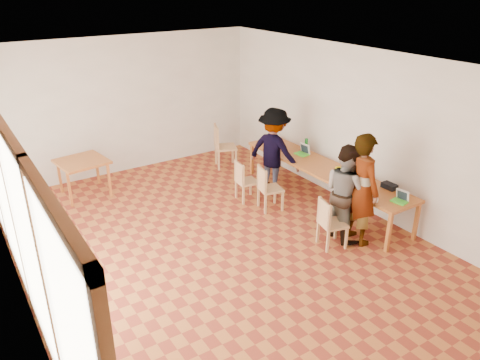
# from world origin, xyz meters

# --- Properties ---
(ground) EXTENTS (8.00, 8.00, 0.00)m
(ground) POSITION_xyz_m (0.00, 0.00, 0.00)
(ground) COLOR #A85928
(ground) RESTS_ON ground
(wall_back) EXTENTS (6.00, 0.10, 3.00)m
(wall_back) POSITION_xyz_m (0.00, 4.00, 1.50)
(wall_back) COLOR beige
(wall_back) RESTS_ON ground
(wall_front) EXTENTS (6.00, 0.10, 3.00)m
(wall_front) POSITION_xyz_m (0.00, -4.00, 1.50)
(wall_front) COLOR beige
(wall_front) RESTS_ON ground
(wall_right) EXTENTS (0.10, 8.00, 3.00)m
(wall_right) POSITION_xyz_m (3.00, 0.00, 1.50)
(wall_right) COLOR beige
(wall_right) RESTS_ON ground
(window_wall) EXTENTS (0.10, 8.00, 3.00)m
(window_wall) POSITION_xyz_m (-2.96, 0.00, 1.50)
(window_wall) COLOR white
(window_wall) RESTS_ON ground
(ceiling) EXTENTS (6.00, 8.00, 0.04)m
(ceiling) POSITION_xyz_m (0.00, 0.00, 3.02)
(ceiling) COLOR white
(ceiling) RESTS_ON wall_back
(communal_table) EXTENTS (0.80, 4.00, 0.75)m
(communal_table) POSITION_xyz_m (2.50, 0.27, 0.70)
(communal_table) COLOR #A15C23
(communal_table) RESTS_ON ground
(side_table) EXTENTS (0.90, 0.90, 0.75)m
(side_table) POSITION_xyz_m (-1.31, 3.18, 0.67)
(side_table) COLOR #A15C23
(side_table) RESTS_ON ground
(chair_near) EXTENTS (0.48, 0.48, 0.45)m
(chair_near) POSITION_xyz_m (1.45, -1.01, 0.52)
(chair_near) COLOR tan
(chair_near) RESTS_ON ground
(chair_mid) EXTENTS (0.49, 0.49, 0.47)m
(chair_mid) POSITION_xyz_m (1.39, 0.62, 0.54)
(chair_mid) COLOR tan
(chair_mid) RESTS_ON ground
(chair_far) EXTENTS (0.43, 0.43, 0.44)m
(chair_far) POSITION_xyz_m (1.24, 1.18, 0.51)
(chair_far) COLOR tan
(chair_far) RESTS_ON ground
(chair_empty) EXTENTS (0.61, 0.61, 0.54)m
(chair_empty) POSITION_xyz_m (1.80, 2.95, 0.62)
(chair_empty) COLOR tan
(chair_empty) RESTS_ON ground
(chair_spare) EXTENTS (0.58, 0.58, 0.52)m
(chair_spare) POSITION_xyz_m (-2.40, 2.15, 0.60)
(chair_spare) COLOR tan
(chair_spare) RESTS_ON ground
(person_near) EXTENTS (0.52, 0.74, 1.90)m
(person_near) POSITION_xyz_m (2.02, -1.13, 0.95)
(person_near) COLOR gray
(person_near) RESTS_ON ground
(person_mid) EXTENTS (0.74, 0.89, 1.67)m
(person_mid) POSITION_xyz_m (1.91, -0.90, 0.83)
(person_mid) COLOR gray
(person_mid) RESTS_ON ground
(person_far) EXTENTS (1.01, 1.30, 1.77)m
(person_far) POSITION_xyz_m (2.01, 1.22, 0.89)
(person_far) COLOR gray
(person_far) RESTS_ON ground
(laptop_near) EXTENTS (0.24, 0.27, 0.20)m
(laptop_near) POSITION_xyz_m (2.53, -1.52, 0.81)
(laptop_near) COLOR #4ED731
(laptop_near) RESTS_ON communal_table
(laptop_mid) EXTENTS (0.25, 0.28, 0.21)m
(laptop_mid) POSITION_xyz_m (2.54, -0.26, 0.81)
(laptop_mid) COLOR #4ED731
(laptop_mid) RESTS_ON communal_table
(laptop_far) EXTENTS (0.25, 0.29, 0.22)m
(laptop_far) POSITION_xyz_m (2.63, 1.03, 0.81)
(laptop_far) COLOR #4ED731
(laptop_far) RESTS_ON communal_table
(yellow_mug) EXTENTS (0.16, 0.16, 0.09)m
(yellow_mug) POSITION_xyz_m (2.56, -0.05, 0.80)
(yellow_mug) COLOR yellow
(yellow_mug) RESTS_ON communal_table
(green_bottle) EXTENTS (0.07, 0.07, 0.28)m
(green_bottle) POSITION_xyz_m (2.78, 1.13, 0.89)
(green_bottle) COLOR #0F681C
(green_bottle) RESTS_ON communal_table
(clear_glass) EXTENTS (0.07, 0.07, 0.09)m
(clear_glass) POSITION_xyz_m (2.78, 2.13, 0.80)
(clear_glass) COLOR silver
(clear_glass) RESTS_ON communal_table
(condiment_cup) EXTENTS (0.08, 0.08, 0.06)m
(condiment_cup) POSITION_xyz_m (2.19, -1.31, 0.78)
(condiment_cup) COLOR white
(condiment_cup) RESTS_ON communal_table
(pink_phone) EXTENTS (0.05, 0.10, 0.01)m
(pink_phone) POSITION_xyz_m (2.83, 1.20, 0.76)
(pink_phone) COLOR #EB3E65
(pink_phone) RESTS_ON communal_table
(black_pouch) EXTENTS (0.16, 0.26, 0.09)m
(black_pouch) POSITION_xyz_m (2.78, -1.07, 0.80)
(black_pouch) COLOR black
(black_pouch) RESTS_ON communal_table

